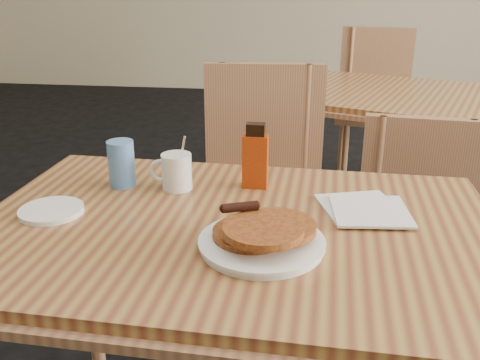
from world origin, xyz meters
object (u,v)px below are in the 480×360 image
object	(u,v)px
neighbor_table	(390,100)
coffee_mug	(176,171)
chair_main_far	(261,176)
pancake_plate	(262,237)
chair_neighbor_far	(375,94)
syrup_bottle	(255,158)
chair_neighbor_near	(411,206)
blue_tumbler	(122,164)
main_table	(233,241)

from	to	relation	value
neighbor_table	coffee_mug	bearing A→B (deg)	-118.58
chair_main_far	pancake_plate	world-z (taller)	chair_main_far
chair_neighbor_far	syrup_bottle	world-z (taller)	chair_neighbor_far
chair_neighbor_near	chair_neighbor_far	bearing A→B (deg)	94.83
syrup_bottle	coffee_mug	bearing A→B (deg)	-167.76
syrup_bottle	blue_tumbler	xyz separation A→B (m)	(-0.34, -0.04, -0.02)
chair_neighbor_near	chair_main_far	bearing A→B (deg)	-177.98
chair_neighbor_far	coffee_mug	distance (m)	2.20
neighbor_table	chair_neighbor_near	xyz separation A→B (m)	(-0.00, -0.76, -0.21)
chair_main_far	chair_neighbor_near	xyz separation A→B (m)	(0.53, -0.04, -0.08)
main_table	chair_neighbor_near	xyz separation A→B (m)	(0.53, 0.72, -0.20)
chair_neighbor_far	pancake_plate	distance (m)	2.41
chair_neighbor_near	coffee_mug	size ratio (longest dim) A/B	5.84
blue_tumbler	coffee_mug	bearing A→B (deg)	-0.57
pancake_plate	blue_tumbler	xyz separation A→B (m)	(-0.39, 0.29, 0.04)
neighbor_table	chair_main_far	world-z (taller)	chair_main_far
chair_neighbor_near	syrup_bottle	xyz separation A→B (m)	(-0.50, -0.49, 0.33)
chair_neighbor_far	blue_tumbler	xyz separation A→B (m)	(-0.87, -2.06, 0.24)
main_table	chair_neighbor_near	bearing A→B (deg)	53.68
chair_neighbor_near	blue_tumbler	world-z (taller)	blue_tumbler
chair_main_far	chair_neighbor_far	distance (m)	1.60
neighbor_table	chair_neighbor_near	size ratio (longest dim) A/B	1.74
main_table	blue_tumbler	world-z (taller)	blue_tumbler
main_table	syrup_bottle	world-z (taller)	syrup_bottle
pancake_plate	coffee_mug	size ratio (longest dim) A/B	1.78
pancake_plate	chair_neighbor_near	bearing A→B (deg)	61.07
chair_neighbor_near	coffee_mug	xyz separation A→B (m)	(-0.70, -0.53, 0.29)
main_table	chair_main_far	distance (m)	0.76
chair_main_far	pancake_plate	bearing A→B (deg)	-88.66
chair_neighbor_near	syrup_bottle	bearing A→B (deg)	-129.88
main_table	coffee_mug	xyz separation A→B (m)	(-0.17, 0.19, 0.09)
chair_neighbor_far	coffee_mug	world-z (taller)	chair_neighbor_far
neighbor_table	chair_main_far	distance (m)	0.91
chair_main_far	coffee_mug	bearing A→B (deg)	-110.70
blue_tumbler	chair_neighbor_far	bearing A→B (deg)	67.11
chair_neighbor_near	pancake_plate	distance (m)	0.97
syrup_bottle	chair_neighbor_near	bearing A→B (deg)	45.53
chair_main_far	blue_tumbler	xyz separation A→B (m)	(-0.31, -0.56, 0.23)
chair_neighbor_far	coffee_mug	bearing A→B (deg)	-100.64
neighbor_table	pancake_plate	distance (m)	1.65
neighbor_table	chair_neighbor_far	size ratio (longest dim) A/B	1.54
neighbor_table	chair_neighbor_near	world-z (taller)	chair_neighbor_near
neighbor_table	coffee_mug	distance (m)	1.47
blue_tumbler	syrup_bottle	bearing A→B (deg)	6.26
chair_main_far	blue_tumbler	distance (m)	0.68
coffee_mug	syrup_bottle	xyz separation A→B (m)	(0.20, 0.04, 0.03)
chair_neighbor_near	syrup_bottle	world-z (taller)	syrup_bottle
blue_tumbler	chair_neighbor_near	bearing A→B (deg)	31.97
neighbor_table	pancake_plate	xyz separation A→B (m)	(-0.45, -1.58, 0.07)
neighbor_table	blue_tumbler	size ratio (longest dim) A/B	12.25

